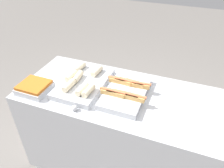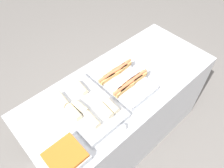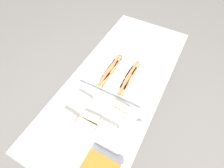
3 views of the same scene
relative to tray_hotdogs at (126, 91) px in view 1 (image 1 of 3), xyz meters
name	(u,v)px [view 1 (image 1 of 3)]	position (x,y,z in m)	size (l,w,h in m)	color
ground_plane	(121,161)	(-0.01, 0.00, -0.91)	(12.00, 12.00, 0.00)	slate
counter	(123,132)	(-0.01, 0.00, -0.48)	(1.73, 0.75, 0.88)	#B7BABF
tray_hotdogs	(126,91)	(0.00, 0.00, 0.00)	(0.36, 0.50, 0.10)	#B7BABF
tray_wraps	(83,82)	(-0.37, 0.00, 0.00)	(0.35, 0.55, 0.10)	#B7BABF
tray_side_front	(34,87)	(-0.71, -0.22, 0.00)	(0.24, 0.23, 0.07)	#B7BABF
serving_spoon_near	(72,108)	(-0.31, -0.31, -0.02)	(0.22, 0.05, 0.05)	silver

